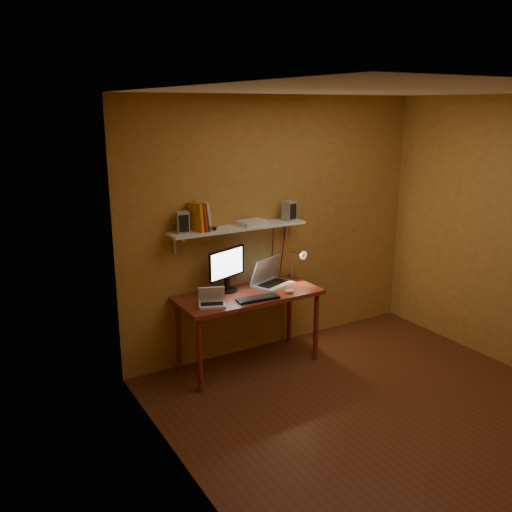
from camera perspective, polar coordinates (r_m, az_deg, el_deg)
room at (r=4.37m, az=13.57°, el=-0.74°), size 3.44×3.24×2.64m
desk at (r=5.25m, az=-0.78°, el=-4.85°), size 1.40×0.60×0.75m
wall_shelf at (r=5.21m, az=-1.87°, el=2.97°), size 1.40×0.25×0.21m
monitor at (r=5.23m, az=-3.07°, el=-1.20°), size 0.45×0.25×0.42m
laptop at (r=5.46m, az=1.43°, el=-2.27°), size 0.46×0.40×0.28m
netbook at (r=4.92m, az=-4.68°, el=-4.64°), size 0.28×0.25×0.17m
keyboard at (r=5.05m, az=0.20°, el=-4.50°), size 0.41×0.17×0.02m
mouse at (r=5.24m, az=3.61°, el=-3.71°), size 0.11×0.09×0.03m
desk_lamp at (r=5.59m, az=4.44°, el=-0.42°), size 0.09×0.23×0.38m
speaker_left at (r=4.96m, az=-7.68°, el=3.54°), size 0.14×0.14×0.20m
speaker_right at (r=5.47m, az=3.50°, el=4.78°), size 0.13×0.13×0.20m
books at (r=5.01m, az=-5.95°, el=4.15°), size 0.18×0.20×0.27m
shelf_camera at (r=5.00m, az=-4.53°, el=2.90°), size 0.09×0.05×0.05m
router at (r=5.26m, az=-0.46°, el=3.54°), size 0.30×0.23×0.05m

